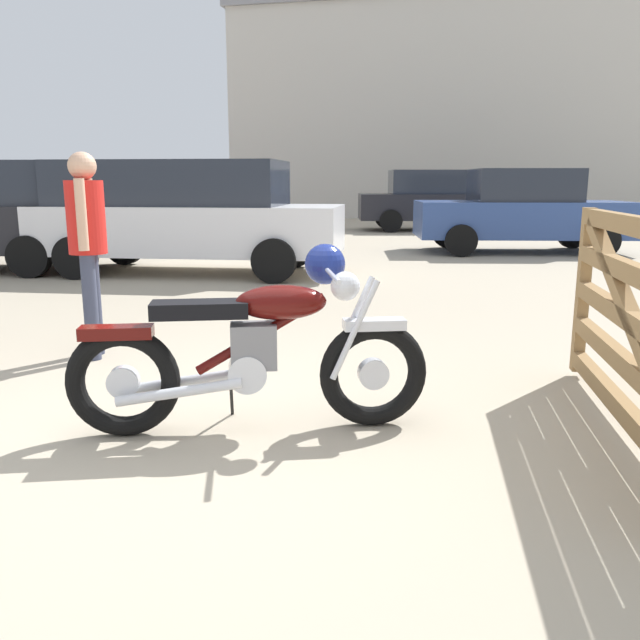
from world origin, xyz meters
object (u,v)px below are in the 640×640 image
vintage_motorcycle (260,348)px  white_estate_far (183,213)px  bystander (87,234)px  pale_sedan_back (443,198)px  silver_sedan_mid (522,211)px  blue_hatchback_right (31,201)px

vintage_motorcycle → white_estate_far: 6.94m
bystander → pale_sedan_back: (3.50, 14.82, -0.08)m
pale_sedan_back → silver_sedan_mid: bearing=94.9°
vintage_motorcycle → blue_hatchback_right: 15.17m
vintage_motorcycle → pale_sedan_back: bearing=69.4°
bystander → blue_hatchback_right: size_ratio=0.41×
vintage_motorcycle → white_estate_far: white_estate_far is taller
silver_sedan_mid → pale_sedan_back: 6.09m
vintage_motorcycle → blue_hatchback_right: (-8.87, 12.30, 0.43)m
blue_hatchback_right → white_estate_far: blue_hatchback_right is taller
vintage_motorcycle → white_estate_far: bearing=98.5°
silver_sedan_mid → bystander: bearing=-124.2°
bystander → pale_sedan_back: 15.23m
blue_hatchback_right → silver_sedan_mid: (11.94, -2.05, -0.08)m
bystander → silver_sedan_mid: bearing=43.5°
vintage_motorcycle → pale_sedan_back: (1.77, 16.20, 0.45)m
vintage_motorcycle → bystander: 2.27m
bystander → blue_hatchback_right: (-7.14, 10.92, -0.10)m
vintage_motorcycle → pale_sedan_back: size_ratio=0.42×
blue_hatchback_right → bystander: bearing=119.3°
white_estate_far → blue_hatchback_right: bearing=135.6°
white_estate_far → silver_sedan_mid: (5.76, 3.88, -0.10)m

